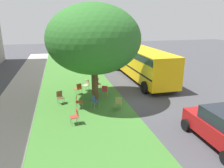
{
  "coord_description": "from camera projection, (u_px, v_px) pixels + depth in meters",
  "views": [
    {
      "loc": [
        -12.6,
        4.51,
        5.47
      ],
      "look_at": [
        1.61,
        0.9,
        0.96
      ],
      "focal_mm": 33.65,
      "sensor_mm": 36.0,
      "label": 1
    }
  ],
  "objects": [
    {
      "name": "chair_2",
      "position": [
        105.0,
        90.0,
        15.36
      ],
      "size": [
        0.54,
        0.54,
        0.88
      ],
      "color": "#B7332D",
      "rests_on": "ground"
    },
    {
      "name": "parked_car",
      "position": [
        222.0,
        127.0,
        9.46
      ],
      "size": [
        3.7,
        1.92,
        1.65
      ],
      "color": "maroon",
      "rests_on": "ground"
    },
    {
      "name": "chair_4",
      "position": [
        78.0,
        88.0,
        15.82
      ],
      "size": [
        0.55,
        0.55,
        0.88
      ],
      "color": "#C64C1E",
      "rests_on": "ground"
    },
    {
      "name": "school_bus",
      "position": [
        141.0,
        61.0,
        19.74
      ],
      "size": [
        10.4,
        2.8,
        2.88
      ],
      "color": "yellow",
      "rests_on": "ground"
    },
    {
      "name": "chair_6",
      "position": [
        119.0,
        102.0,
        13.14
      ],
      "size": [
        0.53,
        0.53,
        0.88
      ],
      "color": "olive",
      "rests_on": "ground"
    },
    {
      "name": "sidewalk_strip",
      "position": [
        10.0,
        115.0,
        12.56
      ],
      "size": [
        48.0,
        2.8,
        0.01
      ],
      "primitive_type": "cube",
      "color": "#ADA89E",
      "rests_on": "ground"
    },
    {
      "name": "chair_8",
      "position": [
        94.0,
        100.0,
        13.45
      ],
      "size": [
        0.55,
        0.55,
        0.88
      ],
      "color": "#335184",
      "rests_on": "ground"
    },
    {
      "name": "chair_5",
      "position": [
        78.0,
        101.0,
        13.33
      ],
      "size": [
        0.48,
        0.48,
        0.88
      ],
      "color": "#C64C1E",
      "rests_on": "ground"
    },
    {
      "name": "chair_3",
      "position": [
        60.0,
        96.0,
        14.12
      ],
      "size": [
        0.54,
        0.53,
        0.88
      ],
      "color": "brown",
      "rests_on": "ground"
    },
    {
      "name": "chair_0",
      "position": [
        97.0,
        83.0,
        17.15
      ],
      "size": [
        0.55,
        0.54,
        0.88
      ],
      "color": "#B7332D",
      "rests_on": "ground"
    },
    {
      "name": "grass_verge",
      "position": [
        84.0,
        108.0,
        13.59
      ],
      "size": [
        48.0,
        6.0,
        0.01
      ],
      "primitive_type": "cube",
      "color": "#3D752D",
      "rests_on": "ground"
    },
    {
      "name": "street_tree",
      "position": [
        94.0,
        39.0,
        13.56
      ],
      "size": [
        6.13,
        6.13,
        6.52
      ],
      "color": "brown",
      "rests_on": "ground"
    },
    {
      "name": "ground",
      "position": [
        131.0,
        103.0,
        14.35
      ],
      "size": [
        80.0,
        80.0,
        0.0
      ],
      "primitive_type": "plane",
      "color": "#424247"
    },
    {
      "name": "chair_1",
      "position": [
        75.0,
        115.0,
        11.34
      ],
      "size": [
        0.48,
        0.48,
        0.88
      ],
      "color": "#B7332D",
      "rests_on": "ground"
    },
    {
      "name": "chair_7",
      "position": [
        86.0,
        84.0,
        16.74
      ],
      "size": [
        0.58,
        0.58,
        0.88
      ],
      "color": "beige",
      "rests_on": "ground"
    }
  ]
}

